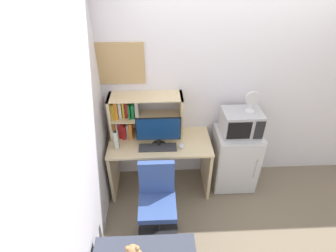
{
  "coord_description": "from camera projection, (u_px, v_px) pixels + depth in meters",
  "views": [
    {
      "loc": [
        -0.93,
        -2.87,
        2.76
      ],
      "look_at": [
        -0.82,
        -0.33,
        1.02
      ],
      "focal_mm": 28.18,
      "sensor_mm": 36.0,
      "label": 1
    }
  ],
  "objects": [
    {
      "name": "wall_back",
      "position": [
        265.0,
        89.0,
        3.26
      ],
      "size": [
        6.4,
        0.04,
        2.6
      ],
      "primitive_type": "cube",
      "color": "silver",
      "rests_on": "ground_plane"
    },
    {
      "name": "hutch_bookshelf",
      "position": [
        134.0,
        115.0,
        3.21
      ],
      "size": [
        0.88,
        0.29,
        0.55
      ],
      "color": "beige",
      "rests_on": "desk"
    },
    {
      "name": "desk_chair",
      "position": [
        157.0,
        205.0,
        2.9
      ],
      "size": [
        0.46,
        0.46,
        0.92
      ],
      "color": "black",
      "rests_on": "ground_plane"
    },
    {
      "name": "keyboard",
      "position": [
        158.0,
        148.0,
        3.13
      ],
      "size": [
        0.45,
        0.14,
        0.02
      ],
      "primitive_type": "cube",
      "color": "#333338",
      "rests_on": "desk"
    },
    {
      "name": "computer_mouse",
      "position": [
        181.0,
        146.0,
        3.15
      ],
      "size": [
        0.07,
        0.1,
        0.03
      ],
      "primitive_type": "ellipsoid",
      "color": "silver",
      "rests_on": "desk"
    },
    {
      "name": "monitor",
      "position": [
        158.0,
        131.0,
        3.05
      ],
      "size": [
        0.52,
        0.18,
        0.4
      ],
      "color": "black",
      "rests_on": "desk"
    },
    {
      "name": "water_bottle",
      "position": [
        116.0,
        140.0,
        3.08
      ],
      "size": [
        0.06,
        0.06,
        0.25
      ],
      "color": "silver",
      "rests_on": "desk"
    },
    {
      "name": "desk_fan",
      "position": [
        252.0,
        101.0,
        3.01
      ],
      "size": [
        0.17,
        0.11,
        0.27
      ],
      "color": "silver",
      "rests_on": "microwave"
    },
    {
      "name": "mini_fridge",
      "position": [
        234.0,
        159.0,
        3.51
      ],
      "size": [
        0.56,
        0.5,
        0.85
      ],
      "color": "silver",
      "rests_on": "ground_plane"
    },
    {
      "name": "microwave",
      "position": [
        241.0,
        123.0,
        3.19
      ],
      "size": [
        0.46,
        0.35,
        0.3
      ],
      "color": "#ADADB2",
      "rests_on": "mini_fridge"
    },
    {
      "name": "wall_left",
      "position": [
        63.0,
        198.0,
        1.85
      ],
      "size": [
        0.04,
        4.4,
        2.6
      ],
      "primitive_type": "cube",
      "color": "silver",
      "rests_on": "ground_plane"
    },
    {
      "name": "wall_corkboard",
      "position": [
        119.0,
        64.0,
        2.96
      ],
      "size": [
        0.57,
        0.02,
        0.48
      ],
      "primitive_type": "cube",
      "color": "tan"
    },
    {
      "name": "desk",
      "position": [
        160.0,
        156.0,
        3.38
      ],
      "size": [
        1.26,
        0.6,
        0.77
      ],
      "color": "beige",
      "rests_on": "ground_plane"
    }
  ]
}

